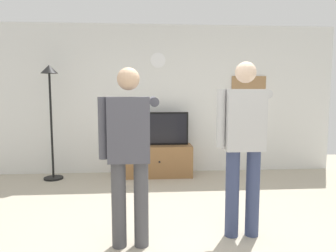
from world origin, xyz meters
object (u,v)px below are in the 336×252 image
Objects in this scene: tv_stand at (159,161)px; person_standing_nearer_couch at (243,139)px; television at (159,129)px; person_standing_nearer_lamp at (129,148)px; wall_clock at (158,60)px; framed_picture at (248,93)px; floor_lamp at (50,98)px.

tv_stand is 0.65× the size of person_standing_nearer_couch.
person_standing_nearer_lamp is at bearing -98.57° from television.
wall_clock is at bearing 90.00° from television.
wall_clock is at bearing 82.17° from person_standing_nearer_lamp.
wall_clock reaches higher than framed_picture.
person_standing_nearer_couch is at bearing -41.67° from floor_lamp.
person_standing_nearer_lamp is (-0.39, -2.51, 0.69)m from tv_stand.
person_standing_nearer_couch reaches higher than framed_picture.
television is at bearing 107.51° from person_standing_nearer_couch.
framed_picture reaches higher than tv_stand.
framed_picture is (1.69, 0.00, -0.58)m from wall_clock.
floor_lamp reaches higher than person_standing_nearer_couch.
person_standing_nearer_lamp reaches higher than television.
person_standing_nearer_couch is at bearing -72.49° from television.
person_standing_nearer_couch reaches higher than person_standing_nearer_lamp.
television is at bearing -171.64° from framed_picture.
television is 2.59m from person_standing_nearer_lamp.
wall_clock is 3.03m from person_standing_nearer_lamp.
framed_picture is at bearing 8.36° from television.
person_standing_nearer_lamp is (-0.39, -2.80, -1.09)m from wall_clock.
television is 0.58× the size of person_standing_nearer_couch.
framed_picture reaches higher than person_standing_nearer_lamp.
floor_lamp is (-1.82, -0.07, 1.11)m from tv_stand.
floor_lamp is 1.13× the size of person_standing_nearer_lamp.
person_standing_nearer_lamp is (-0.39, -2.56, 0.12)m from television.
person_standing_nearer_couch is (0.76, -2.37, 0.74)m from tv_stand.
framed_picture is (1.69, 0.25, 0.63)m from television.
wall_clock reaches higher than television.
floor_lamp reaches higher than framed_picture.
tv_stand is at bearing -90.00° from wall_clock.
person_standing_nearer_lamp is (1.44, -2.44, -0.42)m from floor_lamp.
tv_stand is 2.09m from framed_picture.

